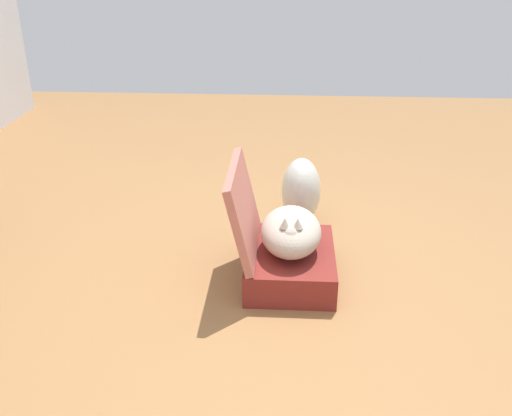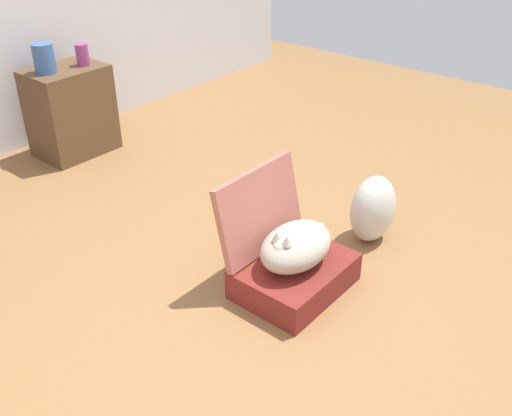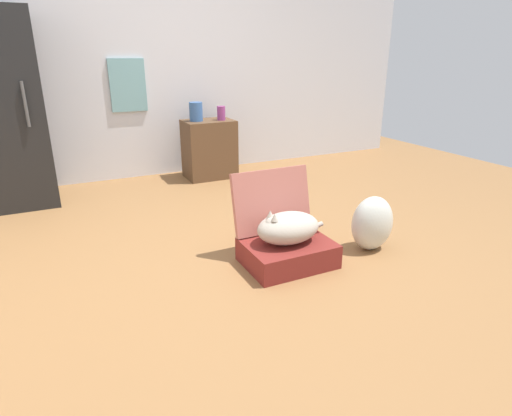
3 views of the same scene
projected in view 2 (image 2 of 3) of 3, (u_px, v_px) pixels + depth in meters
The scene contains 8 objects.
ground_plane at pixel (214, 291), 2.83m from camera, with size 7.68×7.68×0.00m, color olive.
suitcase_base at pixel (295, 276), 2.81m from camera, with size 0.54×0.41×0.15m, color maroon.
suitcase_lid at pixel (260, 211), 2.79m from camera, with size 0.54×0.41×0.04m, color #B26356.
cat at pixel (295, 246), 2.72m from camera, with size 0.49×0.28×0.22m.
plastic_bag_white at pixel (373, 209), 3.13m from camera, with size 0.30×0.22×0.38m, color silver.
side_table at pixel (71, 111), 4.05m from camera, with size 0.51×0.38×0.61m, color brown.
vase_tall at pixel (44, 58), 3.76m from camera, with size 0.14×0.14×0.19m, color #38609E.
vase_short at pixel (82, 55), 3.92m from camera, with size 0.09×0.09×0.14m, color #8C387A.
Camera 2 is at (-1.58, -1.59, 1.79)m, focal length 41.08 mm.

